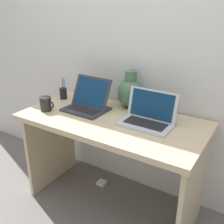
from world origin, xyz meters
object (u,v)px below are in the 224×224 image
at_px(green_vase, 130,92).
at_px(power_brick, 101,183).
at_px(coffee_mug, 46,104).
at_px(laptop_left, 88,101).
at_px(pen_cup, 63,93).
at_px(laptop_right, 149,115).

relative_size(green_vase, power_brick, 4.14).
bearing_deg(coffee_mug, green_vase, 38.93).
relative_size(laptop_left, pen_cup, 1.78).
height_order(green_vase, pen_cup, green_vase).
bearing_deg(laptop_right, green_vase, 140.84).
bearing_deg(green_vase, laptop_right, -39.16).
distance_m(laptop_left, green_vase, 0.33).
bearing_deg(laptop_right, coffee_mug, -165.02).
bearing_deg(pen_cup, coffee_mug, -76.65).
xyz_separation_m(green_vase, coffee_mug, (-0.51, -0.41, -0.07)).
relative_size(green_vase, pen_cup, 1.58).
distance_m(green_vase, coffee_mug, 0.65).
distance_m(laptop_left, laptop_right, 0.50).
xyz_separation_m(coffee_mug, pen_cup, (-0.06, 0.27, -0.00)).
relative_size(coffee_mug, power_brick, 1.79).
xyz_separation_m(laptop_right, green_vase, (-0.25, 0.21, 0.06)).
bearing_deg(laptop_left, green_vase, 40.27).
bearing_deg(power_brick, pen_cup, -177.21).
bearing_deg(laptop_left, power_brick, 63.64).
bearing_deg(pen_cup, green_vase, 13.69).
xyz_separation_m(laptop_left, laptop_right, (0.50, 0.01, -0.00)).
distance_m(laptop_right, power_brick, 0.93).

